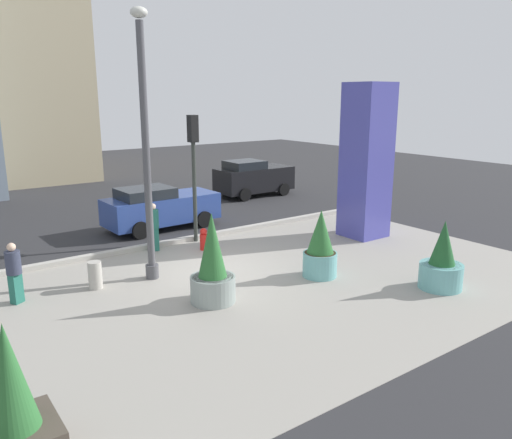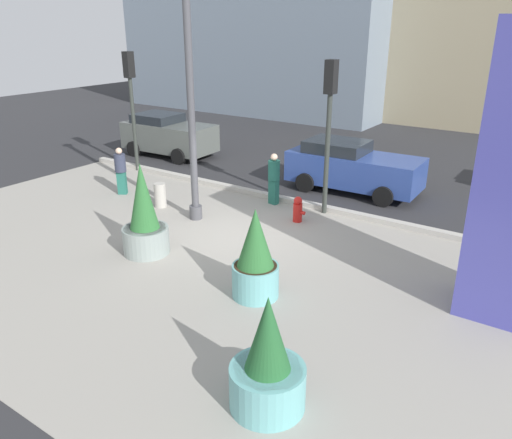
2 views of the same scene
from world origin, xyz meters
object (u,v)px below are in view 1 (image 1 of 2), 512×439
Objects in this scene: car_curb_east at (253,178)px; potted_plant_by_pillar at (13,409)px; art_pillar_blue at (366,162)px; pedestrian_on_sidewalk at (153,225)px; potted_plant_near_left at (442,264)px; fire_hydrant at (204,239)px; potted_plant_mid_plaza at (213,268)px; concrete_bollard at (95,275)px; pedestrian_by_curb at (14,270)px; lamp_post at (146,154)px; potted_plant_curbside at (320,248)px; car_passing_lane at (160,207)px; traffic_light_corner at (193,157)px.

potted_plant_by_pillar is at bearing -135.44° from car_curb_east.
pedestrian_on_sidewalk is at bearing 158.42° from art_pillar_blue.
fire_hydrant is at bearing 116.64° from potted_plant_near_left.
fire_hydrant is at bearing 62.61° from potted_plant_mid_plaza.
potted_plant_near_left is at bearing -104.48° from car_curb_east.
concrete_bollard is (3.11, 5.84, -0.45)m from potted_plant_by_pillar.
pedestrian_by_curb is (-11.60, 0.77, -1.87)m from art_pillar_blue.
art_pillar_blue is at bearing -2.96° from lamp_post.
lamp_post is 9.55× the size of concrete_bollard.
car_curb_east reaches higher than concrete_bollard.
concrete_bollard is at bearing -141.22° from pedestrian_on_sidewalk.
potted_plant_by_pillar is (-8.58, -3.02, -0.03)m from potted_plant_curbside.
potted_plant_curbside is (-4.23, -2.24, -1.87)m from art_pillar_blue.
potted_plant_near_left is 2.48× the size of fire_hydrant.
pedestrian_on_sidewalk is (-1.44, -2.54, 0.05)m from car_passing_lane.
potted_plant_mid_plaza is 6.11m from potted_plant_by_pillar.
potted_plant_near_left is 10.62m from car_passing_lane.
pedestrian_by_curb is at bearing -143.19° from car_passing_lane.
potted_plant_curbside is 9.09m from potted_plant_by_pillar.
potted_plant_mid_plaza reaches higher than potted_plant_by_pillar.
potted_plant_curbside is 1.21× the size of pedestrian_on_sidewalk.
fire_hydrant is 6.11m from pedestrian_by_curb.
art_pillar_blue reaches higher than concrete_bollard.
potted_plant_mid_plaza is at bearing 176.26° from potted_plant_curbside.
pedestrian_by_curb is at bearing 78.66° from potted_plant_by_pillar.
car_passing_lane is (-0.23, 2.35, -2.13)m from traffic_light_corner.
concrete_bollard is 6.30m from car_passing_lane.
car_passing_lane is 2.82× the size of pedestrian_by_curb.
potted_plant_by_pillar is at bearing -147.97° from potted_plant_mid_plaza.
pedestrian_by_curb is (-7.37, 3.01, 0.00)m from potted_plant_curbside.
car_curb_east is (13.99, 13.78, 0.10)m from potted_plant_by_pillar.
art_pillar_blue reaches higher than potted_plant_by_pillar.
potted_plant_curbside is 0.44× the size of traffic_light_corner.
art_pillar_blue is 5.68m from potted_plant_near_left.
traffic_light_corner is at bearing -139.40° from car_curb_east.
traffic_light_corner is at bearing -84.42° from car_passing_lane.
potted_plant_curbside reaches higher than pedestrian_on_sidewalk.
traffic_light_corner is at bearing 65.01° from potted_plant_mid_plaza.
car_curb_east is (10.88, 7.94, 0.55)m from concrete_bollard.
art_pillar_blue is at bearing -3.43° from concrete_bollard.
pedestrian_on_sidewalk is at bearing 121.99° from potted_plant_near_left.
potted_plant_near_left reaches higher than pedestrian_on_sidewalk.
pedestrian_by_curb is at bearing -160.83° from traffic_light_corner.
potted_plant_mid_plaza is 1.23× the size of potted_plant_near_left.
potted_plant_curbside is at bearing -152.10° from art_pillar_blue.
car_passing_lane is (7.27, 10.56, 0.02)m from potted_plant_by_pillar.
pedestrian_on_sidewalk reaches higher than pedestrian_by_curb.
potted_plant_mid_plaza is at bearing -78.14° from lamp_post.
car_passing_lane is (-3.29, 10.10, 0.15)m from potted_plant_near_left.
pedestrian_on_sidewalk is (-6.98, 2.76, -1.84)m from art_pillar_blue.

